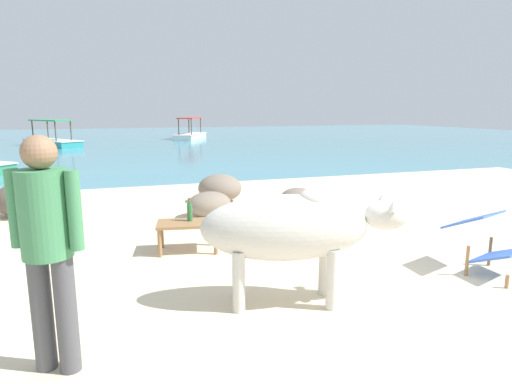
{
  "coord_description": "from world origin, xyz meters",
  "views": [
    {
      "loc": [
        -2.32,
        -3.23,
        1.82
      ],
      "look_at": [
        -0.27,
        3.0,
        0.55
      ],
      "focal_mm": 30.25,
      "sensor_mm": 36.0,
      "label": 1
    }
  ],
  "objects_px": {
    "low_bench_table": "(188,227)",
    "deck_chair_near": "(486,238)",
    "person_standing": "(47,238)",
    "boat_white": "(190,134)",
    "cow": "(290,228)",
    "boat_teal": "(52,141)",
    "bottle": "(190,212)"
  },
  "relations": [
    {
      "from": "low_bench_table",
      "to": "person_standing",
      "type": "relative_size",
      "value": 0.51
    },
    {
      "from": "deck_chair_near",
      "to": "person_standing",
      "type": "relative_size",
      "value": 0.55
    },
    {
      "from": "bottle",
      "to": "boat_teal",
      "type": "xyz_separation_m",
      "value": [
        -3.73,
        18.02,
        -0.25
      ]
    },
    {
      "from": "low_bench_table",
      "to": "boat_teal",
      "type": "distance_m",
      "value": 18.44
    },
    {
      "from": "deck_chair_near",
      "to": "low_bench_table",
      "type": "bearing_deg",
      "value": -139.26
    },
    {
      "from": "person_standing",
      "to": "boat_teal",
      "type": "height_order",
      "value": "person_standing"
    },
    {
      "from": "deck_chair_near",
      "to": "boat_white",
      "type": "xyz_separation_m",
      "value": [
        0.68,
        23.01,
        -0.13
      ]
    },
    {
      "from": "person_standing",
      "to": "boat_teal",
      "type": "xyz_separation_m",
      "value": [
        -2.42,
        20.32,
        -0.7
      ]
    },
    {
      "from": "low_bench_table",
      "to": "bottle",
      "type": "xyz_separation_m",
      "value": [
        0.04,
        0.05,
        0.18
      ]
    },
    {
      "from": "person_standing",
      "to": "boat_white",
      "type": "height_order",
      "value": "person_standing"
    },
    {
      "from": "cow",
      "to": "boat_white",
      "type": "xyz_separation_m",
      "value": [
        3.01,
        23.04,
        -0.46
      ]
    },
    {
      "from": "person_standing",
      "to": "low_bench_table",
      "type": "bearing_deg",
      "value": 176.98
    },
    {
      "from": "cow",
      "to": "deck_chair_near",
      "type": "bearing_deg",
      "value": 15.45
    },
    {
      "from": "bottle",
      "to": "person_standing",
      "type": "bearing_deg",
      "value": -119.76
    },
    {
      "from": "low_bench_table",
      "to": "deck_chair_near",
      "type": "bearing_deg",
      "value": -20.45
    },
    {
      "from": "cow",
      "to": "boat_teal",
      "type": "distance_m",
      "value": 20.32
    },
    {
      "from": "low_bench_table",
      "to": "boat_teal",
      "type": "bearing_deg",
      "value": 111.29
    },
    {
      "from": "low_bench_table",
      "to": "deck_chair_near",
      "type": "distance_m",
      "value": 3.45
    },
    {
      "from": "low_bench_table",
      "to": "boat_white",
      "type": "xyz_separation_m",
      "value": [
        3.66,
        21.27,
        -0.07
      ]
    },
    {
      "from": "cow",
      "to": "person_standing",
      "type": "height_order",
      "value": "person_standing"
    },
    {
      "from": "deck_chair_near",
      "to": "person_standing",
      "type": "distance_m",
      "value": 4.32
    },
    {
      "from": "boat_white",
      "to": "cow",
      "type": "bearing_deg",
      "value": 18.06
    },
    {
      "from": "cow",
      "to": "boat_white",
      "type": "bearing_deg",
      "value": 97.1
    },
    {
      "from": "cow",
      "to": "boat_teal",
      "type": "bearing_deg",
      "value": 116.89
    },
    {
      "from": "cow",
      "to": "low_bench_table",
      "type": "distance_m",
      "value": 1.93
    },
    {
      "from": "deck_chair_near",
      "to": "boat_white",
      "type": "height_order",
      "value": "boat_white"
    },
    {
      "from": "deck_chair_near",
      "to": "boat_teal",
      "type": "height_order",
      "value": "boat_teal"
    },
    {
      "from": "bottle",
      "to": "boat_white",
      "type": "distance_m",
      "value": 21.53
    },
    {
      "from": "cow",
      "to": "deck_chair_near",
      "type": "xyz_separation_m",
      "value": [
        2.33,
        0.04,
        -0.33
      ]
    },
    {
      "from": "bottle",
      "to": "deck_chair_near",
      "type": "bearing_deg",
      "value": -31.24
    },
    {
      "from": "deck_chair_near",
      "to": "boat_teal",
      "type": "distance_m",
      "value": 20.9
    },
    {
      "from": "person_standing",
      "to": "deck_chair_near",
      "type": "bearing_deg",
      "value": 123.4
    }
  ]
}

